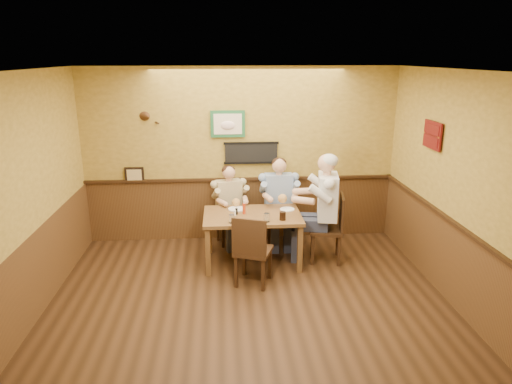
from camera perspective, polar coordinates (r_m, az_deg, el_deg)
room at (r=5.05m, az=0.70°, el=2.20°), size 5.02×5.03×2.81m
dining_table at (r=6.62m, az=-0.47°, el=-3.55°), size 1.40×0.90×0.75m
chair_back_left at (r=7.39m, az=-3.38°, el=-3.42°), size 0.46×0.46×0.82m
chair_back_right at (r=7.38m, az=2.79°, el=-3.13°), size 0.42×0.42×0.90m
chair_right_end at (r=6.82m, az=8.76°, el=-4.46°), size 0.55×0.55×1.02m
chair_near_side at (r=6.08m, az=-0.34°, el=-7.14°), size 0.58×0.58×0.98m
diner_tan_shirt at (r=7.33m, az=-3.40°, el=-2.14°), size 0.66×0.66×1.17m
diner_blue_polo at (r=7.32m, az=2.81°, el=-1.71°), size 0.60×0.60×1.28m
diner_white_elder at (r=6.75m, az=8.84°, el=-2.73°), size 0.78×0.78×1.45m
water_glass_left at (r=6.25m, az=-3.05°, el=-3.35°), size 0.08×0.08×0.12m
water_glass_mid at (r=6.28m, az=1.34°, el=-3.21°), size 0.08×0.08×0.12m
cola_tumbler at (r=6.36m, az=3.35°, el=-3.01°), size 0.10×0.10×0.12m
hot_sauce_bottle at (r=6.58m, az=-1.51°, el=-2.00°), size 0.06×0.06×0.18m
salt_shaker at (r=6.52m, az=-2.66°, el=-2.64°), size 0.04×0.04×0.08m
pepper_shaker at (r=6.57m, az=-2.45°, el=-2.44°), size 0.05×0.05×0.09m
plate_far_left at (r=6.79m, az=-2.42°, el=-2.13°), size 0.34×0.34×0.02m
plate_far_right at (r=6.79m, az=3.93°, el=-2.16°), size 0.27×0.27×0.01m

